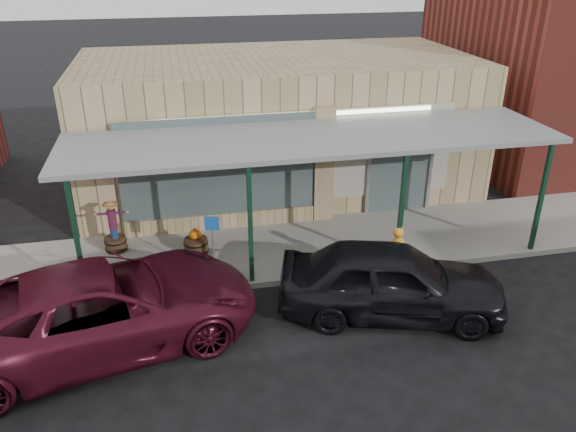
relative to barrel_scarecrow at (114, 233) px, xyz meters
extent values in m
plane|color=black|center=(5.00, -4.33, -0.63)|extent=(120.00, 120.00, 0.00)
cube|color=gray|center=(5.00, -0.73, -0.55)|extent=(40.00, 3.20, 0.15)
cube|color=tan|center=(5.00, 3.87, 1.47)|extent=(12.00, 6.00, 4.20)
cube|color=#4D5D5E|center=(2.80, 0.72, 1.27)|extent=(5.20, 0.06, 2.80)
cube|color=#4D5D5E|center=(8.00, 0.85, 0.87)|extent=(1.80, 0.06, 2.80)
cube|color=tan|center=(5.70, 0.77, 1.07)|extent=(0.55, 0.30, 3.40)
cube|color=tan|center=(2.80, 0.77, -0.28)|extent=(5.20, 0.30, 0.50)
cube|color=#9D988B|center=(5.00, 0.84, 1.37)|extent=(9.00, 0.02, 2.60)
cube|color=white|center=(5.00, 0.81, 2.57)|extent=(7.50, 0.03, 0.10)
cube|color=slate|center=(5.00, -0.73, 2.42)|extent=(12.00, 3.00, 0.12)
cube|color=#103120|center=(-0.50, -2.18, 0.92)|extent=(0.10, 0.10, 2.95)
cube|color=#103120|center=(3.20, -2.18, 0.92)|extent=(0.10, 0.10, 2.95)
cube|color=#103120|center=(6.80, -2.18, 0.92)|extent=(0.10, 0.10, 2.95)
cube|color=#103120|center=(10.50, -2.18, 0.92)|extent=(0.10, 0.10, 2.95)
cylinder|color=#462C1C|center=(0.00, 0.00, -0.30)|extent=(0.72, 0.72, 0.36)
cylinder|color=navy|center=(0.00, 0.00, 0.02)|extent=(0.26, 0.26, 0.27)
cylinder|color=maroon|center=(0.00, 0.00, 0.41)|extent=(0.29, 0.29, 0.50)
sphere|color=#B48145|center=(0.00, 0.00, 0.75)|extent=(0.20, 0.20, 0.20)
cone|color=#B48145|center=(0.00, 0.00, 0.87)|extent=(0.33, 0.33, 0.13)
cylinder|color=#462C1C|center=(2.01, -0.57, -0.28)|extent=(0.75, 0.75, 0.40)
ellipsoid|color=orange|center=(2.01, -0.57, 0.05)|extent=(0.32, 0.32, 0.26)
cylinder|color=#4C471E|center=(2.01, -0.57, 0.20)|extent=(0.04, 0.04, 0.06)
cylinder|color=gray|center=(2.36, -1.93, 0.16)|extent=(0.04, 0.04, 1.28)
cube|color=#1652AB|center=(2.36, -1.93, 0.97)|extent=(0.32, 0.13, 0.34)
imported|color=black|center=(5.96, -3.86, 0.19)|extent=(5.11, 3.16, 1.63)
ellipsoid|color=orange|center=(6.43, -2.99, 0.52)|extent=(0.32, 0.27, 0.41)
sphere|color=orange|center=(6.43, -2.95, 0.81)|extent=(0.23, 0.23, 0.23)
cylinder|color=#1B7D28|center=(6.43, -2.99, 0.68)|extent=(0.16, 0.16, 0.02)
imported|color=#480E1E|center=(0.05, -3.66, 0.22)|extent=(6.52, 4.02, 1.69)
camera|label=1|loc=(1.68, -13.33, 6.58)|focal=35.00mm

